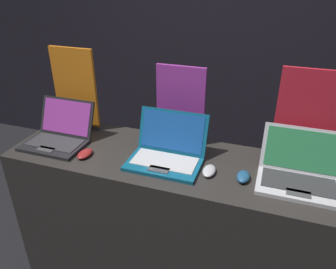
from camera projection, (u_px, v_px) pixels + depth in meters
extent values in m
cube|color=black|center=(227.00, 28.00, 2.95)|extent=(8.00, 0.05, 2.80)
cube|color=#282623|center=(170.00, 225.00, 2.03)|extent=(1.83, 0.56, 0.96)
cube|color=black|center=(54.00, 145.00, 1.92)|extent=(0.36, 0.23, 0.02)
cube|color=#2D2D30|center=(55.00, 142.00, 1.93)|extent=(0.31, 0.16, 0.00)
cube|color=#3F3F42|center=(46.00, 149.00, 1.86)|extent=(0.10, 0.05, 0.00)
cube|color=black|center=(67.00, 117.00, 2.00)|extent=(0.36, 0.11, 0.21)
cube|color=#8C338C|center=(66.00, 117.00, 2.00)|extent=(0.32, 0.09, 0.18)
ellipsoid|color=maroon|center=(85.00, 154.00, 1.83)|extent=(0.07, 0.12, 0.03)
cube|color=black|center=(80.00, 125.00, 2.16)|extent=(0.16, 0.07, 0.02)
cube|color=orange|center=(75.00, 87.00, 2.04)|extent=(0.29, 0.02, 0.50)
cube|color=#0F5170|center=(163.00, 164.00, 1.74)|extent=(0.39, 0.24, 0.02)
cube|color=#B7B7B7|center=(165.00, 161.00, 1.75)|extent=(0.34, 0.16, 0.00)
cube|color=#3F3F42|center=(159.00, 169.00, 1.67)|extent=(0.11, 0.05, 0.00)
cube|color=#0F5170|center=(173.00, 131.00, 1.81)|extent=(0.39, 0.09, 0.23)
cube|color=#194C99|center=(172.00, 132.00, 1.81)|extent=(0.35, 0.07, 0.20)
ellipsoid|color=#B2B2B7|center=(209.00, 171.00, 1.68)|extent=(0.06, 0.12, 0.03)
cube|color=black|center=(180.00, 139.00, 1.99)|extent=(0.16, 0.07, 0.02)
cube|color=purple|center=(181.00, 103.00, 1.88)|extent=(0.29, 0.02, 0.44)
cube|color=#B7B7BC|center=(298.00, 187.00, 1.56)|extent=(0.39, 0.23, 0.02)
cube|color=#2D2D30|center=(298.00, 183.00, 1.57)|extent=(0.34, 0.16, 0.00)
cube|color=#3F3F42|center=(298.00, 193.00, 1.50)|extent=(0.11, 0.05, 0.00)
cube|color=#B7B7BC|center=(302.00, 150.00, 1.63)|extent=(0.39, 0.08, 0.23)
cube|color=#2D7F4C|center=(302.00, 150.00, 1.62)|extent=(0.35, 0.06, 0.20)
ellipsoid|color=navy|center=(243.00, 177.00, 1.62)|extent=(0.06, 0.11, 0.04)
cube|color=black|center=(298.00, 159.00, 1.78)|extent=(0.17, 0.07, 0.02)
cube|color=red|center=(307.00, 116.00, 1.67)|extent=(0.31, 0.02, 0.49)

